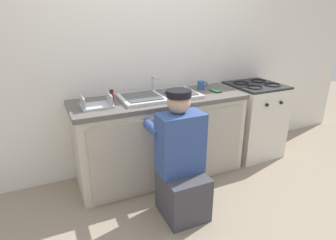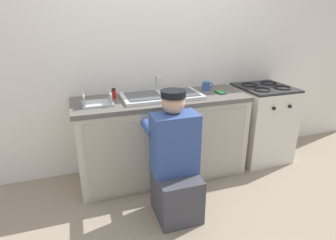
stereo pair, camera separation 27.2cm
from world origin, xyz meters
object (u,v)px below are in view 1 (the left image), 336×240
plumber_person (181,166)px  cell_phone (215,91)px  sink_double_basin (160,96)px  coffee_mug (201,85)px  stove_range (252,119)px  dish_rack_tray (97,104)px  spice_bottle_red (112,95)px

plumber_person → cell_phone: 1.05m
plumber_person → sink_double_basin: bearing=82.1°
cell_phone → coffee_mug: coffee_mug is taller
sink_double_basin → plumber_person: 0.80m
sink_double_basin → plumber_person: plumber_person is taller
plumber_person → stove_range: bearing=26.5°
sink_double_basin → dish_rack_tray: 0.64m
spice_bottle_red → coffee_mug: bearing=0.3°
stove_range → plumber_person: (-1.34, -0.67, 0.01)m
dish_rack_tray → sink_double_basin: bearing=4.4°
stove_range → dish_rack_tray: size_ratio=3.22×
stove_range → coffee_mug: 0.85m
coffee_mug → stove_range: bearing=-8.7°
stove_range → sink_double_basin: bearing=179.9°
sink_double_basin → plumber_person: bearing=-97.9°
stove_range → spice_bottle_red: (-1.71, 0.10, 0.48)m
plumber_person → coffee_mug: size_ratio=8.76×
coffee_mug → plumber_person: bearing=-129.6°
plumber_person → dish_rack_tray: 0.93m
plumber_person → spice_bottle_red: plumber_person is taller
cell_phone → plumber_person: bearing=-139.5°
dish_rack_tray → cell_phone: bearing=0.3°
stove_range → dish_rack_tray: bearing=-178.6°
stove_range → spice_bottle_red: size_ratio=8.58×
sink_double_basin → plumber_person: (-0.09, -0.67, -0.43)m
stove_range → coffee_mug: bearing=171.3°
coffee_mug → spice_bottle_red: bearing=-179.7°
cell_phone → dish_rack_tray: dish_rack_tray is taller
cell_phone → dish_rack_tray: (-1.28, -0.01, 0.02)m
dish_rack_tray → plumber_person: bearing=-48.7°
sink_double_basin → cell_phone: 0.64m
plumber_person → dish_rack_tray: (-0.54, 0.62, 0.44)m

